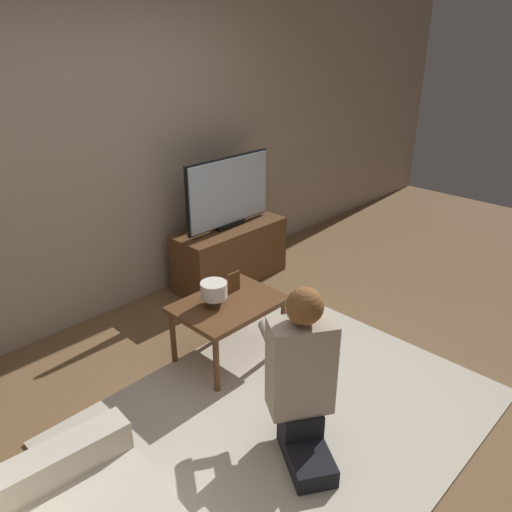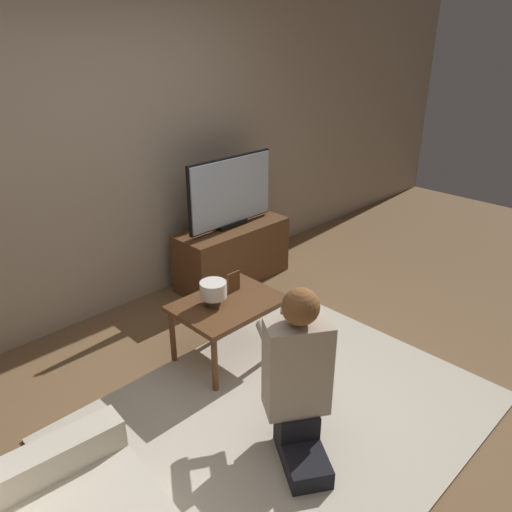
{
  "view_description": "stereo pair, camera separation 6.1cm",
  "coord_description": "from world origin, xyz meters",
  "px_view_note": "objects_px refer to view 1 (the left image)",
  "views": [
    {
      "loc": [
        -1.82,
        -1.5,
        2.16
      ],
      "look_at": [
        0.45,
        0.7,
        0.71
      ],
      "focal_mm": 35.0,
      "sensor_mm": 36.0,
      "label": 1
    },
    {
      "loc": [
        -1.78,
        -1.54,
        2.16
      ],
      "look_at": [
        0.45,
        0.7,
        0.71
      ],
      "focal_mm": 35.0,
      "sensor_mm": 36.0,
      "label": 2
    }
  ],
  "objects_px": {
    "table_lamp": "(214,292)",
    "tv": "(229,192)",
    "coffee_table": "(229,309)",
    "person_kneeling": "(301,372)"
  },
  "relations": [
    {
      "from": "tv",
      "to": "table_lamp",
      "type": "height_order",
      "value": "tv"
    },
    {
      "from": "person_kneeling",
      "to": "tv",
      "type": "bearing_deg",
      "value": -89.95
    },
    {
      "from": "person_kneeling",
      "to": "table_lamp",
      "type": "relative_size",
      "value": 5.52
    },
    {
      "from": "tv",
      "to": "coffee_table",
      "type": "distance_m",
      "value": 1.28
    },
    {
      "from": "coffee_table",
      "to": "table_lamp",
      "type": "distance_m",
      "value": 0.19
    },
    {
      "from": "person_kneeling",
      "to": "table_lamp",
      "type": "xyz_separation_m",
      "value": [
        0.21,
        0.93,
        0.04
      ]
    },
    {
      "from": "coffee_table",
      "to": "table_lamp",
      "type": "height_order",
      "value": "table_lamp"
    },
    {
      "from": "table_lamp",
      "to": "tv",
      "type": "bearing_deg",
      "value": 42.07
    },
    {
      "from": "table_lamp",
      "to": "coffee_table",
      "type": "bearing_deg",
      "value": -22.5
    },
    {
      "from": "tv",
      "to": "coffee_table",
      "type": "xyz_separation_m",
      "value": [
        -0.83,
        -0.87,
        -0.46
      ]
    }
  ]
}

